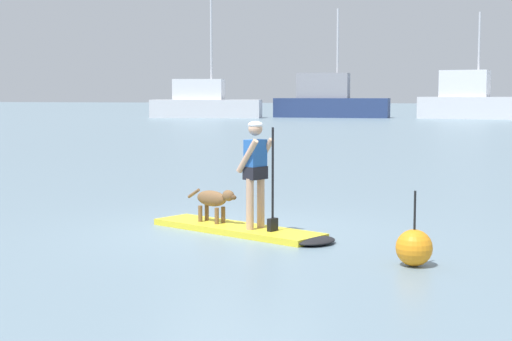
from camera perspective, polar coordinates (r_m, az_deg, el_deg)
ground_plane at (r=12.56m, az=-1.42°, el=-4.51°), size 400.00×400.00×0.00m
paddleboard at (r=12.40m, az=-0.64°, el=-4.40°), size 3.39×1.99×0.10m
person_paddler at (r=12.15m, az=0.01°, el=0.24°), size 0.68×0.59×1.68m
dog at (r=12.83m, az=-3.10°, el=-2.14°), size 1.03×0.49×0.56m
moored_boat_far_starboard at (r=75.95m, az=-3.79°, el=4.93°), size 11.01×5.49×12.02m
moored_boat_port at (r=76.99m, az=5.35°, el=5.08°), size 11.28×2.92×10.52m
moored_boat_far_port at (r=75.41m, az=15.35°, el=4.94°), size 9.94×4.36×9.79m
marker_buoy at (r=10.26m, az=11.46°, el=-5.54°), size 0.47×0.47×0.97m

